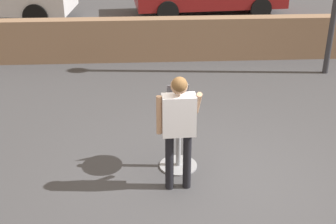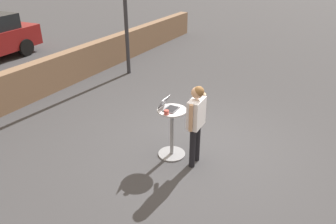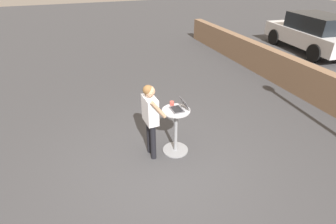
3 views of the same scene
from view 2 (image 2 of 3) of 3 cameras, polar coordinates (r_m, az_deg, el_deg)
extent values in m
plane|color=#3D3D3F|center=(6.80, 6.01, -6.50)|extent=(50.00, 50.00, 0.00)
cube|color=#84664C|center=(9.50, -22.76, 4.80)|extent=(17.85, 0.35, 0.98)
cylinder|color=gray|center=(6.61, 0.65, -7.28)|extent=(0.54, 0.54, 0.03)
cylinder|color=gray|center=(6.35, 0.67, -3.64)|extent=(0.07, 0.07, 0.95)
cylinder|color=#B7B7BC|center=(6.11, 0.70, 0.29)|extent=(0.56, 0.56, 0.02)
cube|color=#515156|center=(6.11, 0.59, 0.49)|extent=(0.31, 0.23, 0.02)
cube|color=black|center=(6.11, 0.59, 0.58)|extent=(0.27, 0.18, 0.00)
cube|color=#515156|center=(6.13, -0.74, 1.72)|extent=(0.30, 0.12, 0.20)
cube|color=white|center=(6.13, -0.70, 1.73)|extent=(0.28, 0.10, 0.18)
cylinder|color=#C14C42|center=(5.92, -0.27, -0.07)|extent=(0.09, 0.09, 0.08)
torus|color=#C14C42|center=(5.96, 0.00, 0.16)|extent=(0.04, 0.01, 0.04)
cylinder|color=black|center=(6.08, 4.28, -6.29)|extent=(0.11, 0.11, 0.81)
cylinder|color=black|center=(6.26, 5.11, -5.25)|extent=(0.11, 0.11, 0.81)
cube|color=silver|center=(5.83, 4.94, -0.19)|extent=(0.43, 0.23, 0.53)
sphere|color=tan|center=(5.66, 5.10, 3.36)|extent=(0.21, 0.21, 0.21)
sphere|color=brown|center=(5.65, 5.36, 3.55)|extent=(0.19, 0.19, 0.19)
cylinder|color=tan|center=(5.62, 3.99, -1.08)|extent=(0.07, 0.07, 0.51)
cylinder|color=tan|center=(6.01, 5.21, 1.88)|extent=(0.09, 0.31, 0.39)
cylinder|color=black|center=(13.72, -23.57, 10.28)|extent=(0.65, 0.27, 0.63)
camera|label=1|loc=(5.28, 67.03, 10.36)|focal=50.00mm
camera|label=3|loc=(8.97, 25.92, 23.24)|focal=28.00mm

